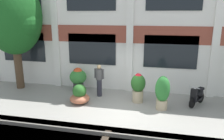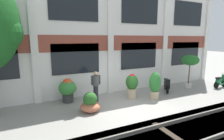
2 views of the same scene
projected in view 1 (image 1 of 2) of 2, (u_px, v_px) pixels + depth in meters
The scene contains 9 objects.
ground_plane at pixel (121, 109), 9.85m from camera, with size 80.00×80.00×0.00m, color gray.
apartment_facade at pixel (131, 24), 11.52m from camera, with size 17.19×0.64×7.27m.
broadleaf_tree at pixel (13, 18), 11.66m from camera, with size 3.16×3.01×6.15m.
potted_plant_stone_basin at pixel (78, 78), 12.04m from camera, with size 0.93×0.93×1.30m.
potted_plant_wide_bowl at pixel (80, 95), 10.39m from camera, with size 0.94×0.94×0.93m.
potted_plant_ribbed_drum at pixel (162, 92), 9.61m from camera, with size 0.64×0.64×1.54m.
potted_plant_glazed_jar at pixel (138, 86), 10.41m from camera, with size 0.69×0.69×1.43m.
scooter_near_curb at pixel (198, 96), 10.18m from camera, with size 0.85×1.20×0.98m.
resident_by_doorway at pixel (99, 79), 11.15m from camera, with size 0.53×0.34×1.67m.
Camera 1 is at (1.51, -8.98, 4.16)m, focal length 35.00 mm.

